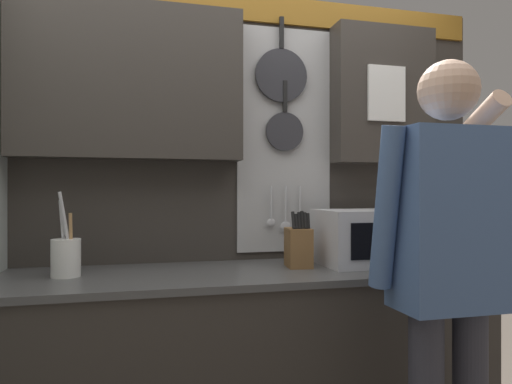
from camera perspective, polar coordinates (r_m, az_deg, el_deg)
The scene contains 6 objects.
base_cabinet_counter at distance 2.24m, azimuth -0.60°, elevation -21.35°, with size 2.19×0.66×0.91m.
back_wall_unit at distance 2.37m, azimuth -2.89°, elevation 4.44°, with size 2.76×0.22×2.31m.
microwave at distance 2.35m, azimuth 14.33°, elevation -5.45°, with size 0.52×0.37×0.27m.
knife_block at distance 2.20m, azimuth 5.33°, elevation -6.81°, with size 0.12×0.16×0.27m.
utensil_crock at distance 2.10m, azimuth -22.66°, elevation -7.39°, with size 0.12×0.12×0.36m.
person at distance 1.78m, azimuth 22.71°, elevation -7.38°, with size 0.54×0.62×1.73m.
Camera 1 is at (-0.48, -2.03, 1.27)m, focal length 32.00 mm.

